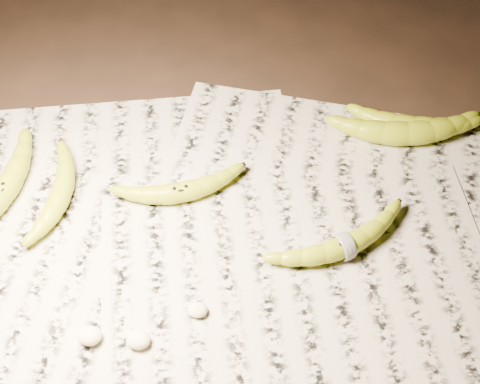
# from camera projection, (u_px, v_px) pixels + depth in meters

# --- Properties ---
(ground) EXTENTS (3.00, 3.00, 0.00)m
(ground) POSITION_uv_depth(u_px,v_px,m) (219.00, 227.00, 0.99)
(ground) COLOR black
(ground) RESTS_ON ground
(newspaper_patch) EXTENTS (0.90, 0.70, 0.01)m
(newspaper_patch) POSITION_uv_depth(u_px,v_px,m) (205.00, 246.00, 0.96)
(newspaper_patch) COLOR #BAB29F
(newspaper_patch) RESTS_ON ground
(banana_left_a) EXTENTS (0.12, 0.22, 0.04)m
(banana_left_a) POSITION_uv_depth(u_px,v_px,m) (1.00, 193.00, 0.99)
(banana_left_a) COLOR #9FB516
(banana_left_a) RESTS_ON newspaper_patch
(banana_left_b) EXTENTS (0.06, 0.17, 0.03)m
(banana_left_b) POSITION_uv_depth(u_px,v_px,m) (61.00, 191.00, 1.00)
(banana_left_b) COLOR #9FB516
(banana_left_b) RESTS_ON newspaper_patch
(banana_center) EXTENTS (0.18, 0.10, 0.03)m
(banana_center) POSITION_uv_depth(u_px,v_px,m) (180.00, 191.00, 1.00)
(banana_center) COLOR #9FB516
(banana_center) RESTS_ON newspaper_patch
(banana_taped) EXTENTS (0.20, 0.14, 0.03)m
(banana_taped) POSITION_uv_depth(u_px,v_px,m) (345.00, 245.00, 0.94)
(banana_taped) COLOR #9FB516
(banana_taped) RESTS_ON newspaper_patch
(banana_upper_a) EXTENTS (0.22, 0.09, 0.04)m
(banana_upper_a) POSITION_uv_depth(u_px,v_px,m) (407.00, 132.00, 1.06)
(banana_upper_a) COLOR #9FB516
(banana_upper_a) RESTS_ON newspaper_patch
(banana_upper_b) EXTENTS (0.19, 0.07, 0.04)m
(banana_upper_b) POSITION_uv_depth(u_px,v_px,m) (415.00, 126.00, 1.07)
(banana_upper_b) COLOR #9FB516
(banana_upper_b) RESTS_ON newspaper_patch
(measuring_tape) EXTENTS (0.02, 0.04, 0.04)m
(measuring_tape) POSITION_uv_depth(u_px,v_px,m) (345.00, 245.00, 0.94)
(measuring_tape) COLOR white
(measuring_tape) RESTS_ON newspaper_patch
(flesh_chunk_a) EXTENTS (0.03, 0.03, 0.02)m
(flesh_chunk_a) POSITION_uv_depth(u_px,v_px,m) (89.00, 335.00, 0.87)
(flesh_chunk_a) COLOR #F4E8BD
(flesh_chunk_a) RESTS_ON newspaper_patch
(flesh_chunk_b) EXTENTS (0.03, 0.03, 0.02)m
(flesh_chunk_b) POSITION_uv_depth(u_px,v_px,m) (138.00, 339.00, 0.87)
(flesh_chunk_b) COLOR #F4E8BD
(flesh_chunk_b) RESTS_ON newspaper_patch
(flesh_chunk_c) EXTENTS (0.03, 0.02, 0.02)m
(flesh_chunk_c) POSITION_uv_depth(u_px,v_px,m) (197.00, 309.00, 0.89)
(flesh_chunk_c) COLOR #F4E8BD
(flesh_chunk_c) RESTS_ON newspaper_patch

